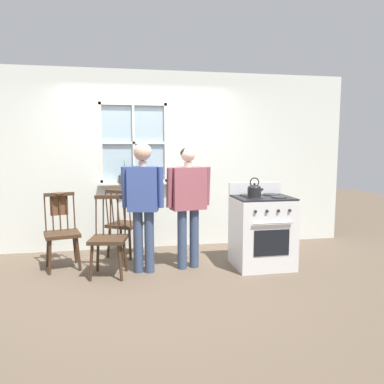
# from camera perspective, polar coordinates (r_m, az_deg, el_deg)

# --- Properties ---
(ground_plane) EXTENTS (16.00, 16.00, 0.00)m
(ground_plane) POSITION_cam_1_polar(r_m,az_deg,el_deg) (4.66, -5.52, -12.72)
(ground_plane) COLOR brown
(wall_back) EXTENTS (6.40, 0.16, 2.70)m
(wall_back) POSITION_cam_1_polar(r_m,az_deg,el_deg) (5.79, -6.85, 4.61)
(wall_back) COLOR silver
(wall_back) RESTS_ON ground_plane
(chair_by_window) EXTENTS (0.51, 0.49, 0.97)m
(chair_by_window) POSITION_cam_1_polar(r_m,az_deg,el_deg) (5.11, -19.21, -6.06)
(chair_by_window) COLOR #3D2819
(chair_by_window) RESTS_ON ground_plane
(chair_near_wall) EXTENTS (0.48, 0.47, 0.97)m
(chair_near_wall) POSITION_cam_1_polar(r_m,az_deg,el_deg) (4.67, -12.60, -7.04)
(chair_near_wall) COLOR #3D2819
(chair_near_wall) RESTS_ON ground_plane
(chair_center_cluster) EXTENTS (0.57, 0.56, 0.97)m
(chair_center_cluster) POSITION_cam_1_polar(r_m,az_deg,el_deg) (5.44, -10.31, -4.98)
(chair_center_cluster) COLOR #3D2819
(chair_center_cluster) RESTS_ON ground_plane
(person_elderly_left) EXTENTS (0.53, 0.28, 1.60)m
(person_elderly_left) POSITION_cam_1_polar(r_m,az_deg,el_deg) (4.62, -7.48, -0.44)
(person_elderly_left) COLOR #384766
(person_elderly_left) RESTS_ON ground_plane
(person_teen_center) EXTENTS (0.60, 0.30, 1.55)m
(person_teen_center) POSITION_cam_1_polar(r_m,az_deg,el_deg) (4.76, -0.59, -0.71)
(person_teen_center) COLOR #384766
(person_teen_center) RESTS_ON ground_plane
(stove) EXTENTS (0.73, 0.68, 1.08)m
(stove) POSITION_cam_1_polar(r_m,az_deg,el_deg) (4.99, 10.62, -5.83)
(stove) COLOR silver
(stove) RESTS_ON ground_plane
(kettle) EXTENTS (0.21, 0.17, 0.25)m
(kettle) POSITION_cam_1_polar(r_m,az_deg,el_deg) (4.72, 9.49, 0.25)
(kettle) COLOR black
(kettle) RESTS_ON stove
(potted_plant) EXTENTS (0.16, 0.16, 0.37)m
(potted_plant) POSITION_cam_1_polar(r_m,az_deg,el_deg) (5.70, -10.36, 2.27)
(potted_plant) COLOR #42474C
(potted_plant) RESTS_ON wall_back
(handbag) EXTENTS (0.24, 0.22, 0.31)m
(handbag) POSITION_cam_1_polar(r_m,az_deg,el_deg) (5.27, -19.62, -1.82)
(handbag) COLOR brown
(handbag) RESTS_ON chair_by_window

